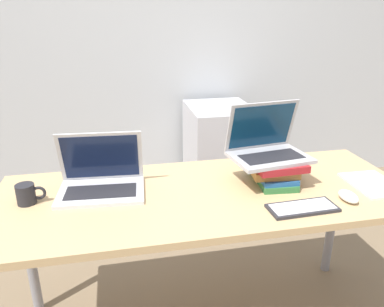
{
  "coord_description": "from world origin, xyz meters",
  "views": [
    {
      "loc": [
        -0.36,
        -1.05,
        1.49
      ],
      "look_at": [
        -0.06,
        0.35,
        0.94
      ],
      "focal_mm": 35.0,
      "sensor_mm": 36.0,
      "label": 1
    }
  ],
  "objects_px": {
    "book_stack": "(273,170)",
    "mouse": "(348,196)",
    "notepad": "(373,184)",
    "laptop_left": "(101,180)",
    "mug": "(27,194)",
    "wireless_keyboard": "(302,208)",
    "mini_fridge": "(219,156)",
    "laptop_on_books": "(267,146)"
  },
  "relations": [
    {
      "from": "book_stack",
      "to": "mouse",
      "type": "xyz_separation_m",
      "value": [
        0.23,
        -0.23,
        -0.04
      ]
    },
    {
      "from": "book_stack",
      "to": "notepad",
      "type": "distance_m",
      "value": 0.45
    },
    {
      "from": "laptop_left",
      "to": "mouse",
      "type": "distance_m",
      "value": 1.03
    },
    {
      "from": "book_stack",
      "to": "mug",
      "type": "height_order",
      "value": "book_stack"
    },
    {
      "from": "wireless_keyboard",
      "to": "mug",
      "type": "distance_m",
      "value": 1.1
    },
    {
      "from": "notepad",
      "to": "mini_fridge",
      "type": "height_order",
      "value": "mini_fridge"
    },
    {
      "from": "notepad",
      "to": "mug",
      "type": "height_order",
      "value": "mug"
    },
    {
      "from": "notepad",
      "to": "book_stack",
      "type": "bearing_deg",
      "value": 164.02
    },
    {
      "from": "book_stack",
      "to": "mug",
      "type": "bearing_deg",
      "value": 179.28
    },
    {
      "from": "laptop_on_books",
      "to": "notepad",
      "type": "distance_m",
      "value": 0.5
    },
    {
      "from": "wireless_keyboard",
      "to": "laptop_left",
      "type": "bearing_deg",
      "value": 156.91
    },
    {
      "from": "book_stack",
      "to": "notepad",
      "type": "height_order",
      "value": "book_stack"
    },
    {
      "from": "wireless_keyboard",
      "to": "mini_fridge",
      "type": "xyz_separation_m",
      "value": [
        0.09,
        1.51,
        -0.36
      ]
    },
    {
      "from": "laptop_left",
      "to": "notepad",
      "type": "xyz_separation_m",
      "value": [
        1.18,
        -0.19,
        -0.05
      ]
    },
    {
      "from": "notepad",
      "to": "laptop_on_books",
      "type": "bearing_deg",
      "value": 161.26
    },
    {
      "from": "laptop_on_books",
      "to": "mini_fridge",
      "type": "xyz_separation_m",
      "value": [
        0.13,
        1.22,
        -0.52
      ]
    },
    {
      "from": "laptop_on_books",
      "to": "mini_fridge",
      "type": "bearing_deg",
      "value": 83.82
    },
    {
      "from": "mouse",
      "to": "notepad",
      "type": "xyz_separation_m",
      "value": [
        0.2,
        0.11,
        -0.01
      ]
    },
    {
      "from": "laptop_left",
      "to": "mug",
      "type": "distance_m",
      "value": 0.3
    },
    {
      "from": "laptop_left",
      "to": "wireless_keyboard",
      "type": "height_order",
      "value": "laptop_left"
    },
    {
      "from": "mouse",
      "to": "mini_fridge",
      "type": "relative_size",
      "value": 0.13
    },
    {
      "from": "notepad",
      "to": "mug",
      "type": "distance_m",
      "value": 1.48
    },
    {
      "from": "laptop_on_books",
      "to": "wireless_keyboard",
      "type": "xyz_separation_m",
      "value": [
        0.04,
        -0.29,
        -0.16
      ]
    },
    {
      "from": "mini_fridge",
      "to": "book_stack",
      "type": "bearing_deg",
      "value": -94.89
    },
    {
      "from": "mug",
      "to": "mouse",
      "type": "bearing_deg",
      "value": -10.72
    },
    {
      "from": "laptop_on_books",
      "to": "notepad",
      "type": "xyz_separation_m",
      "value": [
        0.45,
        -0.15,
        -0.16
      ]
    },
    {
      "from": "book_stack",
      "to": "laptop_on_books",
      "type": "height_order",
      "value": "laptop_on_books"
    },
    {
      "from": "laptop_left",
      "to": "mug",
      "type": "xyz_separation_m",
      "value": [
        -0.29,
        -0.06,
        -0.01
      ]
    },
    {
      "from": "mini_fridge",
      "to": "mug",
      "type": "bearing_deg",
      "value": -133.04
    },
    {
      "from": "mug",
      "to": "mini_fridge",
      "type": "relative_size",
      "value": 0.14
    },
    {
      "from": "wireless_keyboard",
      "to": "notepad",
      "type": "distance_m",
      "value": 0.43
    },
    {
      "from": "book_stack",
      "to": "wireless_keyboard",
      "type": "height_order",
      "value": "book_stack"
    },
    {
      "from": "notepad",
      "to": "laptop_left",
      "type": "bearing_deg",
      "value": 170.77
    },
    {
      "from": "laptop_left",
      "to": "laptop_on_books",
      "type": "height_order",
      "value": "laptop_on_books"
    },
    {
      "from": "notepad",
      "to": "mini_fridge",
      "type": "bearing_deg",
      "value": 103.17
    },
    {
      "from": "book_stack",
      "to": "mug",
      "type": "relative_size",
      "value": 2.22
    },
    {
      "from": "laptop_left",
      "to": "book_stack",
      "type": "bearing_deg",
      "value": -5.28
    },
    {
      "from": "book_stack",
      "to": "mini_fridge",
      "type": "relative_size",
      "value": 0.32
    },
    {
      "from": "mini_fridge",
      "to": "notepad",
      "type": "bearing_deg",
      "value": -76.83
    },
    {
      "from": "mouse",
      "to": "mini_fridge",
      "type": "distance_m",
      "value": 1.53
    },
    {
      "from": "wireless_keyboard",
      "to": "mini_fridge",
      "type": "relative_size",
      "value": 0.34
    },
    {
      "from": "wireless_keyboard",
      "to": "mini_fridge",
      "type": "height_order",
      "value": "mini_fridge"
    }
  ]
}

